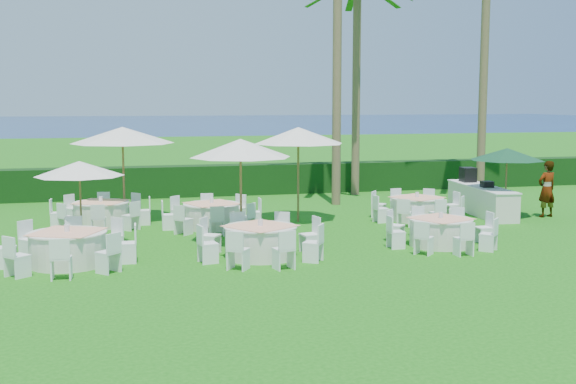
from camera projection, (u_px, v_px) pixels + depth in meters
name	position (u px, v px, depth m)	size (l,w,h in m)	color
ground	(287.00, 258.00, 17.25)	(120.00, 120.00, 0.00)	#165C0F
hedge	(214.00, 180.00, 28.71)	(34.00, 1.00, 1.20)	black
ocean	(132.00, 124.00, 115.35)	(260.00, 260.00, 0.00)	#081751
banquet_table_a	(68.00, 247.00, 16.48)	(3.11, 3.11, 0.94)	silver
banquet_table_b	(260.00, 241.00, 17.29)	(3.09, 3.09, 0.94)	silver
banquet_table_c	(440.00, 231.00, 18.69)	(2.87, 2.87, 0.88)	silver
banquet_table_d	(101.00, 213.00, 21.66)	(2.93, 2.93, 0.90)	silver
banquet_table_e	(212.00, 215.00, 21.32)	(2.94, 2.94, 0.90)	silver
banquet_table_f	(417.00, 208.00, 22.70)	(2.92, 2.92, 0.89)	silver
umbrella_a	(79.00, 169.00, 18.35)	(2.26, 2.26, 2.22)	brown
umbrella_b	(240.00, 148.00, 18.63)	(2.66, 2.66, 2.77)	brown
umbrella_c	(122.00, 135.00, 22.30)	(3.18, 3.18, 2.94)	brown
umbrella_d	(298.00, 136.00, 22.13)	(2.84, 2.84, 2.94)	brown
umbrella_green	(507.00, 154.00, 23.00)	(2.36, 2.36, 2.25)	brown
buffet_table	(481.00, 199.00, 23.98)	(1.27, 4.13, 1.45)	silver
staff_person	(547.00, 189.00, 23.26)	(0.67, 0.44, 1.83)	gray
palm_c	(337.00, 31.00, 25.43)	(4.41, 4.05, 11.43)	brown
palm_d	(356.00, 77.00, 28.41)	(4.22, 4.38, 8.47)	brown
palm_e	(484.00, 57.00, 27.24)	(4.41, 4.04, 9.86)	brown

